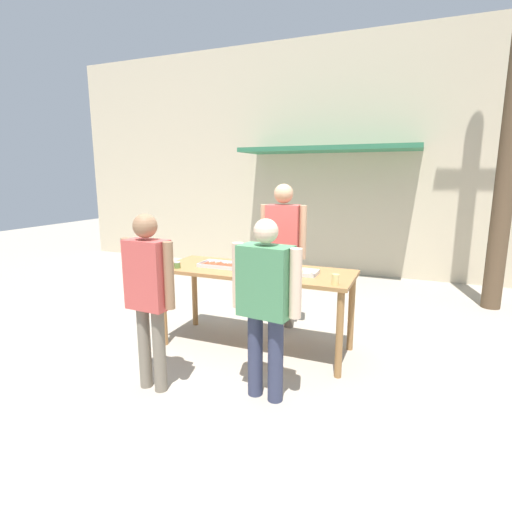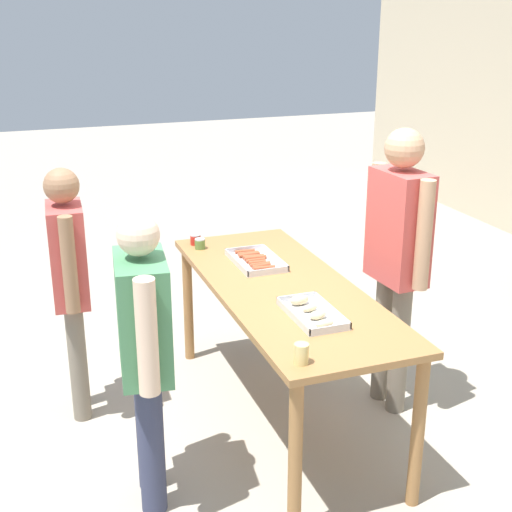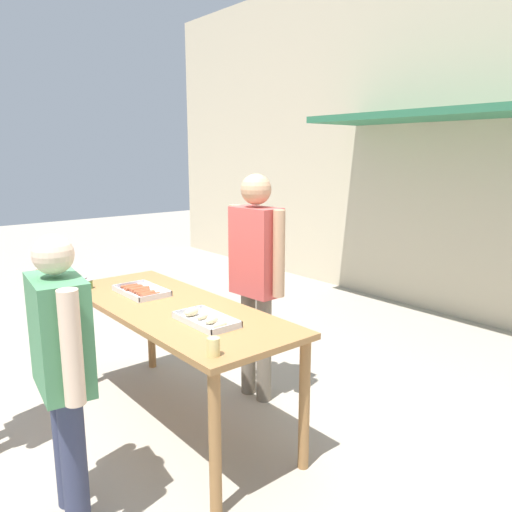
# 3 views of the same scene
# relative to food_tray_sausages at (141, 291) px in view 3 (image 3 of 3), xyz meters

# --- Properties ---
(ground_plane) EXTENTS (24.00, 24.00, 0.00)m
(ground_plane) POSITION_rel_food_tray_sausages_xyz_m (0.43, 0.02, -0.93)
(ground_plane) COLOR #A39989
(building_facade_back) EXTENTS (12.00, 1.11, 4.50)m
(building_facade_back) POSITION_rel_food_tray_sausages_xyz_m (0.43, 4.00, 1.32)
(building_facade_back) COLOR beige
(building_facade_back) RESTS_ON ground
(serving_table) EXTENTS (2.14, 0.81, 0.92)m
(serving_table) POSITION_rel_food_tray_sausages_xyz_m (0.43, 0.02, -0.13)
(serving_table) COLOR olive
(serving_table) RESTS_ON ground
(food_tray_sausages) EXTENTS (0.46, 0.28, 0.04)m
(food_tray_sausages) POSITION_rel_food_tray_sausages_xyz_m (0.00, 0.00, 0.00)
(food_tray_sausages) COLOR silver
(food_tray_sausages) RESTS_ON serving_table
(food_tray_buns) EXTENTS (0.46, 0.24, 0.06)m
(food_tray_buns) POSITION_rel_food_tray_sausages_xyz_m (0.89, -0.00, 0.01)
(food_tray_buns) COLOR silver
(food_tray_buns) RESTS_ON serving_table
(condiment_jar_mustard) EXTENTS (0.07, 0.07, 0.07)m
(condiment_jar_mustard) POSITION_rel_food_tray_sausages_xyz_m (-0.50, -0.27, 0.02)
(condiment_jar_mustard) COLOR #B22319
(condiment_jar_mustard) RESTS_ON serving_table
(condiment_jar_ketchup) EXTENTS (0.07, 0.07, 0.07)m
(condiment_jar_ketchup) POSITION_rel_food_tray_sausages_xyz_m (-0.40, -0.26, 0.02)
(condiment_jar_ketchup) COLOR #567A38
(condiment_jar_ketchup) RESTS_ON serving_table
(beer_cup) EXTENTS (0.07, 0.07, 0.10)m
(beer_cup) POSITION_rel_food_tray_sausages_xyz_m (1.37, -0.27, 0.04)
(beer_cup) COLOR #DBC67A
(beer_cup) RESTS_ON serving_table
(person_server_behind_table) EXTENTS (0.59, 0.25, 1.83)m
(person_server_behind_table) POSITION_rel_food_tray_sausages_xyz_m (0.50, 0.75, 0.18)
(person_server_behind_table) COLOR #756B5B
(person_server_behind_table) RESTS_ON ground
(person_customer_with_cup) EXTENTS (0.64, 0.30, 1.59)m
(person_customer_with_cup) POSITION_rel_food_tray_sausages_xyz_m (0.91, -0.92, 0.00)
(person_customer_with_cup) COLOR #333851
(person_customer_with_cup) RESTS_ON ground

